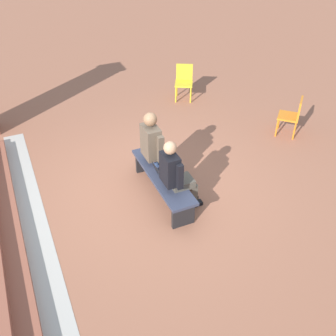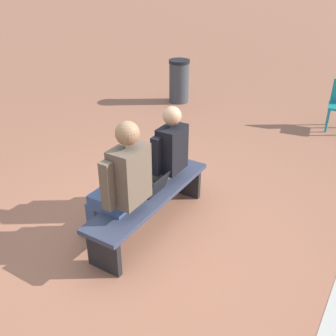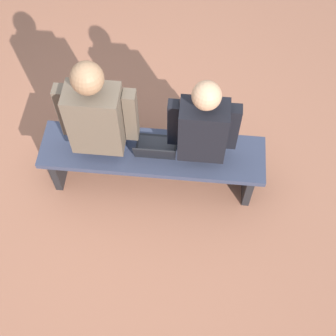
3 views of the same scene
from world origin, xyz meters
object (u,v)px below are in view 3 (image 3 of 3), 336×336
(person_student, at_px, (203,129))
(person_adult, at_px, (101,117))
(bench, at_px, (153,157))
(laptop, at_px, (156,149))

(person_student, distance_m, person_adult, 0.78)
(bench, relative_size, person_adult, 1.28)
(bench, height_order, person_student, person_student)
(person_adult, height_order, laptop, person_adult)
(person_student, distance_m, laptop, 0.41)
(bench, height_order, laptop, laptop)
(person_student, relative_size, person_adult, 0.93)
(person_adult, bearing_deg, person_student, 179.57)
(person_student, bearing_deg, laptop, 12.38)
(person_adult, distance_m, laptop, 0.49)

